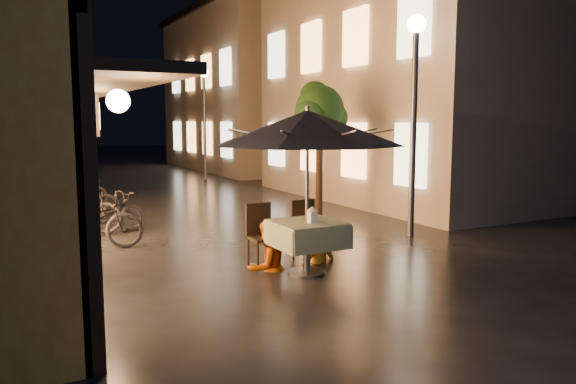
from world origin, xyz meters
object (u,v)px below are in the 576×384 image
person_yellow (316,220)px  bicycle_0 (87,222)px  table_lantern (312,214)px  streetlamp_near (415,85)px  person_orange (267,222)px  cafe_table (307,235)px  patio_umbrella (307,128)px

person_yellow → bicycle_0: person_yellow is taller
table_lantern → bicycle_0: 4.21m
streetlamp_near → person_orange: streetlamp_near is taller
bicycle_0 → cafe_table: bearing=-128.2°
cafe_table → person_orange: (-0.41, 0.51, 0.14)m
table_lantern → person_orange: person_orange is taller
streetlamp_near → patio_umbrella: size_ratio=1.51×
patio_umbrella → person_yellow: size_ratio=2.07×
patio_umbrella → table_lantern: 1.24m
streetlamp_near → person_yellow: streetlamp_near is taller
cafe_table → person_orange: 0.67m
streetlamp_near → bicycle_0: (-5.80, 1.67, -2.42)m
patio_umbrella → person_yellow: 1.64m
streetlamp_near → person_orange: bearing=-165.7°
person_yellow → table_lantern: bearing=41.7°
person_orange → table_lantern: bearing=106.0°
streetlamp_near → patio_umbrella: bearing=-155.8°
cafe_table → bicycle_0: bicycle_0 is taller
patio_umbrella → person_yellow: (0.48, 0.54, -1.47)m
person_yellow → cafe_table: bearing=34.9°
person_orange → streetlamp_near: bearing=178.3°
streetlamp_near → cafe_table: bearing=-155.8°
streetlamp_near → bicycle_0: 6.50m
patio_umbrella → person_orange: (-0.41, 0.51, -1.42)m
person_orange → person_yellow: bearing=166.1°
patio_umbrella → person_orange: size_ratio=1.94×
patio_umbrella → person_orange: 1.57m
person_orange → cafe_table: bearing=113.0°
table_lantern → person_yellow: person_yellow is taller
cafe_table → table_lantern: (-0.00, -0.15, 0.33)m
table_lantern → person_yellow: bearing=55.4°
person_orange → person_yellow: (0.89, 0.03, -0.05)m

